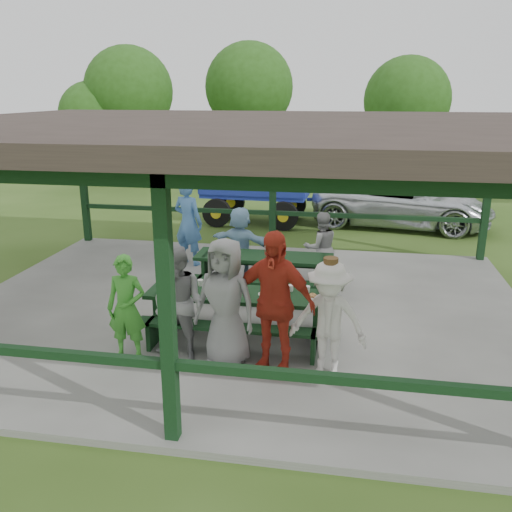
% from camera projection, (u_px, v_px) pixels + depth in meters
% --- Properties ---
extents(ground, '(90.00, 90.00, 0.00)m').
position_uv_depth(ground, '(241.00, 313.00, 9.63)').
color(ground, '#335019').
rests_on(ground, ground).
extents(concrete_slab, '(10.00, 8.00, 0.10)m').
position_uv_depth(concrete_slab, '(241.00, 310.00, 9.62)').
color(concrete_slab, slate).
rests_on(concrete_slab, ground).
extents(pavilion_structure, '(10.60, 8.60, 3.24)m').
position_uv_depth(pavilion_structure, '(240.00, 131.00, 8.71)').
color(pavilion_structure, black).
rests_on(pavilion_structure, concrete_slab).
extents(picnic_table_near, '(2.77, 1.39, 0.75)m').
position_uv_depth(picnic_table_near, '(238.00, 309.00, 8.30)').
color(picnic_table_near, black).
rests_on(picnic_table_near, concrete_slab).
extents(picnic_table_far, '(2.55, 1.39, 0.75)m').
position_uv_depth(picnic_table_far, '(264.00, 269.00, 10.17)').
color(picnic_table_far, black).
rests_on(picnic_table_far, concrete_slab).
extents(table_setting, '(2.40, 0.45, 0.10)m').
position_uv_depth(table_setting, '(235.00, 290.00, 8.25)').
color(table_setting, white).
rests_on(table_setting, picnic_table_near).
extents(contestant_green, '(0.58, 0.39, 1.53)m').
position_uv_depth(contestant_green, '(127.00, 308.00, 7.59)').
color(contestant_green, green).
rests_on(contestant_green, concrete_slab).
extents(contestant_grey_left, '(0.97, 0.86, 1.66)m').
position_uv_depth(contestant_grey_left, '(178.00, 304.00, 7.57)').
color(contestant_grey_left, gray).
rests_on(contestant_grey_left, concrete_slab).
extents(contestant_grey_mid, '(0.99, 0.76, 1.82)m').
position_uv_depth(contestant_grey_mid, '(225.00, 303.00, 7.41)').
color(contestant_grey_mid, gray).
rests_on(contestant_grey_mid, concrete_slab).
extents(contestant_red, '(1.25, 0.75, 1.99)m').
position_uv_depth(contestant_red, '(273.00, 303.00, 7.18)').
color(contestant_red, '#B52F1E').
rests_on(contestant_red, concrete_slab).
extents(contestant_white_fedora, '(1.13, 0.78, 1.66)m').
position_uv_depth(contestant_white_fedora, '(328.00, 320.00, 7.10)').
color(contestant_white_fedora, silver).
rests_on(contestant_white_fedora, concrete_slab).
extents(spectator_lblue, '(1.47, 0.82, 1.51)m').
position_uv_depth(spectator_lblue, '(241.00, 244.00, 10.85)').
color(spectator_lblue, '#8BB6D7').
rests_on(spectator_lblue, concrete_slab).
extents(spectator_blue, '(0.80, 0.65, 1.89)m').
position_uv_depth(spectator_blue, '(188.00, 223.00, 11.77)').
color(spectator_blue, '#4373AE').
rests_on(spectator_blue, concrete_slab).
extents(spectator_grey, '(0.84, 0.75, 1.43)m').
position_uv_depth(spectator_grey, '(321.00, 247.00, 10.73)').
color(spectator_grey, gray).
rests_on(spectator_grey, concrete_slab).
extents(pickup_truck, '(5.35, 3.06, 1.41)m').
position_uv_depth(pickup_truck, '(402.00, 202.00, 15.69)').
color(pickup_truck, silver).
rests_on(pickup_truck, ground).
extents(farm_trailer, '(4.21, 1.97, 1.47)m').
position_uv_depth(farm_trailer, '(256.00, 198.00, 16.11)').
color(farm_trailer, '#1C2C9B').
rests_on(farm_trailer, ground).
extents(tree_far_left, '(3.57, 3.57, 5.58)m').
position_uv_depth(tree_far_left, '(129.00, 91.00, 22.02)').
color(tree_far_left, '#321E14').
rests_on(tree_far_left, ground).
extents(tree_left, '(3.71, 3.71, 5.80)m').
position_uv_depth(tree_left, '(249.00, 88.00, 22.84)').
color(tree_left, '#321E14').
rests_on(tree_left, ground).
extents(tree_mid, '(3.26, 3.26, 5.10)m').
position_uv_depth(tree_mid, '(407.00, 100.00, 20.63)').
color(tree_mid, '#321E14').
rests_on(tree_mid, ground).
extents(tree_edge_left, '(2.69, 2.69, 4.20)m').
position_uv_depth(tree_edge_left, '(93.00, 116.00, 21.92)').
color(tree_edge_left, '#321E14').
rests_on(tree_edge_left, ground).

